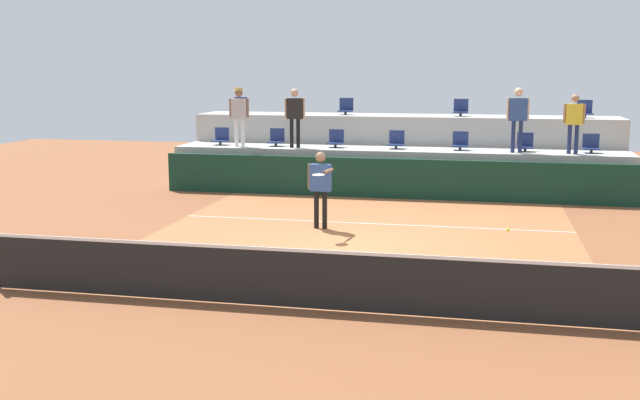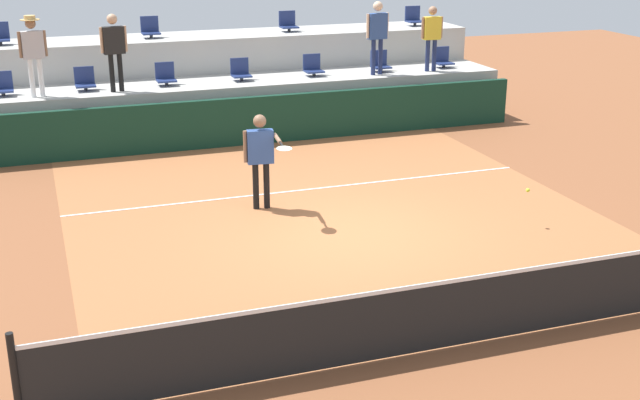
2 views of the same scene
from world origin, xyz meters
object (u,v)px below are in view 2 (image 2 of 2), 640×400
Objects in this scene: spectator_in_grey at (432,33)px; stadium_chair_lower_center at (240,71)px; stadium_chair_lower_far_right at (442,59)px; tennis_player at (261,152)px; tennis_ball at (528,190)px; stadium_chair_lower_mid_right at (313,67)px; spectator_leaning_on_rail at (114,45)px; stadium_chair_lower_left at (85,81)px; stadium_chair_upper_far_right at (414,18)px; stadium_chair_upper_right at (288,23)px; stadium_chair_lower_right at (380,63)px; stadium_chair_upper_left at (150,29)px; spectator_in_white at (377,30)px; stadium_chair_lower_far_left at (2,86)px; spectator_with_hat at (33,47)px; stadium_chair_upper_far_left at (0,35)px; stadium_chair_lower_mid_left at (166,76)px.

stadium_chair_lower_center is at bearing 175.45° from spectator_in_grey.
tennis_player is at bearing -138.78° from stadium_chair_lower_far_right.
stadium_chair_lower_mid_right is at bearing 98.05° from tennis_ball.
spectator_leaning_on_rail is (-8.27, -0.38, 0.82)m from stadium_chair_lower_far_right.
stadium_chair_lower_left is 0.32× the size of spectator_in_grey.
stadium_chair_upper_far_right is at bearing 76.28° from spectator_in_grey.
stadium_chair_lower_far_right is at bearing 41.22° from tennis_player.
stadium_chair_lower_far_right is 0.32× the size of spectator_in_grey.
spectator_in_grey reaches higher than stadium_chair_upper_right.
stadium_chair_upper_left is (-5.41, 1.80, 0.85)m from stadium_chair_lower_right.
tennis_player is 0.97× the size of spectator_in_white.
tennis_player is at bearing -52.57° from stadium_chair_lower_far_left.
spectator_in_white is (4.39, 5.21, 1.27)m from tennis_player.
tennis_ball is (-2.41, -9.70, -1.67)m from stadium_chair_upper_far_right.
tennis_ball is (-1.88, -7.52, -1.57)m from spectator_in_grey.
stadium_chair_lower_center is at bearing 180.00° from stadium_chair_lower_right.
spectator_with_hat reaches higher than stadium_chair_upper_far_right.
stadium_chair_lower_far_left is at bearing 180.00° from stadium_chair_lower_far_right.
stadium_chair_lower_right is 6.59m from spectator_leaning_on_rail.
spectator_with_hat is (-6.43, -0.38, 0.85)m from stadium_chair_lower_mid_right.
stadium_chair_lower_far_left is 1.99m from stadium_chair_upper_far_left.
stadium_chair_lower_mid_right is 1.00× the size of stadium_chair_upper_far_left.
stadium_chair_lower_far_right reaches higher than tennis_player.
spectator_in_grey reaches higher than stadium_chair_lower_right.
spectator_in_grey is (8.41, -0.38, 0.74)m from stadium_chair_lower_left.
stadium_chair_upper_left is at bearing 135.15° from stadium_chair_lower_center.
stadium_chair_lower_mid_right is 7.65× the size of tennis_ball.
stadium_chair_upper_left is at bearing 165.88° from stadium_chair_lower_far_right.
stadium_chair_lower_far_left is 7.35m from stadium_chair_upper_right.
spectator_with_hat is 1.02× the size of spectator_leaning_on_rail.
stadium_chair_upper_far_right is at bearing 47.45° from spectator_in_white.
stadium_chair_lower_far_right is (1.75, 0.00, 0.00)m from stadium_chair_lower_right.
stadium_chair_lower_far_left is 4.04m from stadium_chair_upper_left.
stadium_chair_lower_far_left is at bearing 180.00° from stadium_chair_lower_center.
stadium_chair_lower_mid_right is at bearing 0.00° from stadium_chair_lower_center.
stadium_chair_upper_right is (-1.85, 1.80, 0.85)m from stadium_chair_lower_right.
stadium_chair_lower_right is 2.65m from stadium_chair_upper_far_right.
stadium_chair_lower_far_right reaches higher than tennis_ball.
stadium_chair_lower_center is (1.78, 0.00, 0.00)m from stadium_chair_lower_mid_left.
stadium_chair_lower_left and stadium_chair_lower_center have the same top height.
stadium_chair_lower_far_left is 10.18m from spectator_in_grey.
stadium_chair_upper_far_right is 0.30× the size of spectator_leaning_on_rail.
stadium_chair_upper_right is at bearing 45.76° from stadium_chair_lower_center.
stadium_chair_lower_center reaches higher than tennis_player.
stadium_chair_lower_right is (7.19, 0.00, 0.00)m from stadium_chair_lower_left.
stadium_chair_lower_center is 0.30× the size of tennis_player.
spectator_in_white is at bearing -53.87° from stadium_chair_upper_right.
spectator_with_hat reaches higher than stadium_chair_lower_right.
spectator_with_hat is at bearing -167.64° from stadium_chair_upper_far_right.
stadium_chair_upper_far_right reaches higher than stadium_chair_lower_right.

